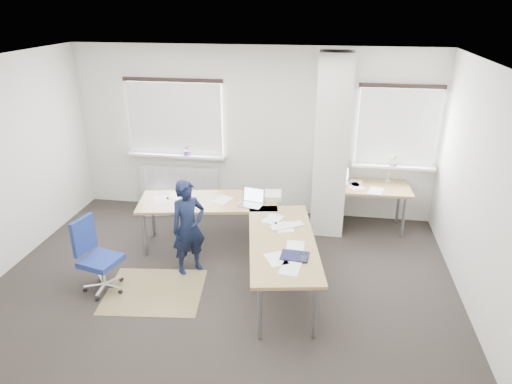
% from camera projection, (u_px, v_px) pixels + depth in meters
% --- Properties ---
extents(ground, '(6.00, 6.00, 0.00)m').
position_uv_depth(ground, '(221.00, 292.00, 5.82)').
color(ground, black).
rests_on(ground, ground).
extents(room_shell, '(6.04, 5.04, 2.82)m').
position_uv_depth(room_shell, '(239.00, 151.00, 5.53)').
color(room_shell, silver).
rests_on(room_shell, ground).
extents(floor_mat, '(1.32, 1.16, 0.01)m').
position_uv_depth(floor_mat, '(155.00, 291.00, 5.82)').
color(floor_mat, olive).
rests_on(floor_mat, ground).
extents(white_crate, '(0.53, 0.43, 0.28)m').
position_uv_depth(white_crate, '(156.00, 205.00, 7.94)').
color(white_crate, white).
rests_on(white_crate, ground).
extents(desk_main, '(2.82, 2.63, 0.96)m').
position_uv_depth(desk_main, '(245.00, 220.00, 6.14)').
color(desk_main, olive).
rests_on(desk_main, ground).
extents(desk_side, '(1.42, 0.74, 1.22)m').
position_uv_depth(desk_side, '(365.00, 188.00, 7.21)').
color(desk_side, olive).
rests_on(desk_side, ground).
extents(task_chair, '(0.55, 0.53, 0.98)m').
position_uv_depth(task_chair, '(100.00, 271.00, 5.77)').
color(task_chair, navy).
rests_on(task_chair, ground).
extents(person, '(0.57, 0.56, 1.32)m').
position_uv_depth(person, '(189.00, 227.00, 6.03)').
color(person, black).
rests_on(person, ground).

